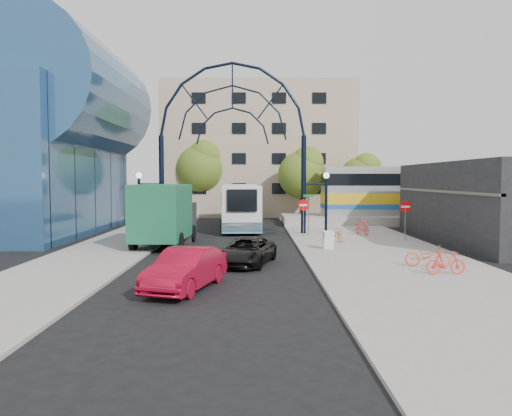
{
  "coord_description": "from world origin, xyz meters",
  "views": [
    {
      "loc": [
        1.52,
        -21.12,
        3.96
      ],
      "look_at": [
        1.62,
        6.0,
        2.38
      ],
      "focal_mm": 35.0,
      "sensor_mm": 36.0,
      "label": 1
    }
  ],
  "objects_px": {
    "red_sedan": "(186,269)",
    "black_suv": "(246,251)",
    "city_bus": "(240,205)",
    "bike_near_a": "(336,234)",
    "train_car": "(467,191)",
    "gateway_arch": "(232,113)",
    "tree_north_b": "(201,166)",
    "sandwich_board": "(329,238)",
    "do_not_enter_sign": "(405,211)",
    "bike_near_b": "(362,227)",
    "bike_far_b": "(446,262)",
    "green_truck": "(165,215)",
    "street_name_sign": "(308,206)",
    "stop_sign": "(303,208)",
    "tree_north_c": "(362,176)",
    "bike_far_a": "(427,256)",
    "tree_north_a": "(303,172)"
  },
  "relations": [
    {
      "from": "sandwich_board",
      "to": "bike_near_b",
      "type": "distance_m",
      "value": 7.77
    },
    {
      "from": "do_not_enter_sign",
      "to": "sandwich_board",
      "type": "relative_size",
      "value": 2.51
    },
    {
      "from": "black_suv",
      "to": "bike_near_a",
      "type": "xyz_separation_m",
      "value": [
        5.38,
        7.51,
        -0.06
      ]
    },
    {
      "from": "train_car",
      "to": "gateway_arch",
      "type": "bearing_deg",
      "value": -158.2
    },
    {
      "from": "street_name_sign",
      "to": "bike_far_b",
      "type": "distance_m",
      "value": 14.55
    },
    {
      "from": "black_suv",
      "to": "tree_north_b",
      "type": "bearing_deg",
      "value": 114.56
    },
    {
      "from": "black_suv",
      "to": "bike_far_a",
      "type": "bearing_deg",
      "value": 4.35
    },
    {
      "from": "train_car",
      "to": "red_sedan",
      "type": "bearing_deg",
      "value": -129.4
    },
    {
      "from": "do_not_enter_sign",
      "to": "tree_north_a",
      "type": "distance_m",
      "value": 16.86
    },
    {
      "from": "street_name_sign",
      "to": "red_sedan",
      "type": "xyz_separation_m",
      "value": [
        -6.13,
        -16.08,
        -1.39
      ]
    },
    {
      "from": "gateway_arch",
      "to": "train_car",
      "type": "distance_m",
      "value": 22.27
    },
    {
      "from": "tree_north_c",
      "to": "bike_near_a",
      "type": "distance_m",
      "value": 19.85
    },
    {
      "from": "city_bus",
      "to": "green_truck",
      "type": "relative_size",
      "value": 1.74
    },
    {
      "from": "green_truck",
      "to": "black_suv",
      "type": "relative_size",
      "value": 1.64
    },
    {
      "from": "city_bus",
      "to": "bike_near_b",
      "type": "relative_size",
      "value": 6.95
    },
    {
      "from": "gateway_arch",
      "to": "green_truck",
      "type": "relative_size",
      "value": 1.86
    },
    {
      "from": "city_bus",
      "to": "red_sedan",
      "type": "xyz_separation_m",
      "value": [
        -1.32,
        -22.6,
        -1.07
      ]
    },
    {
      "from": "street_name_sign",
      "to": "bike_far_b",
      "type": "bearing_deg",
      "value": -73.85
    },
    {
      "from": "city_bus",
      "to": "bike_near_a",
      "type": "distance_m",
      "value": 11.69
    },
    {
      "from": "bike_far_b",
      "to": "bike_far_a",
      "type": "bearing_deg",
      "value": 3.16
    },
    {
      "from": "tree_north_a",
      "to": "tree_north_c",
      "type": "height_order",
      "value": "tree_north_a"
    },
    {
      "from": "street_name_sign",
      "to": "black_suv",
      "type": "xyz_separation_m",
      "value": [
        -4.05,
        -10.86,
        -1.51
      ]
    },
    {
      "from": "city_bus",
      "to": "bike_far_a",
      "type": "distance_m",
      "value": 20.72
    },
    {
      "from": "sandwich_board",
      "to": "train_car",
      "type": "xyz_separation_m",
      "value": [
        14.4,
        16.02,
        2.16
      ]
    },
    {
      "from": "black_suv",
      "to": "red_sedan",
      "type": "xyz_separation_m",
      "value": [
        -2.08,
        -5.21,
        0.12
      ]
    },
    {
      "from": "stop_sign",
      "to": "bike_near_b",
      "type": "bearing_deg",
      "value": 13.53
    },
    {
      "from": "city_bus",
      "to": "green_truck",
      "type": "height_order",
      "value": "green_truck"
    },
    {
      "from": "city_bus",
      "to": "bike_far_b",
      "type": "height_order",
      "value": "city_bus"
    },
    {
      "from": "bike_near_a",
      "to": "red_sedan",
      "type": "bearing_deg",
      "value": -140.04
    },
    {
      "from": "do_not_enter_sign",
      "to": "bike_near_a",
      "type": "relative_size",
      "value": 1.49
    },
    {
      "from": "train_car",
      "to": "street_name_sign",
      "type": "bearing_deg",
      "value": -147.58
    },
    {
      "from": "train_car",
      "to": "bike_near_b",
      "type": "height_order",
      "value": "train_car"
    },
    {
      "from": "green_truck",
      "to": "sandwich_board",
      "type": "bearing_deg",
      "value": -10.61
    },
    {
      "from": "street_name_sign",
      "to": "bike_near_b",
      "type": "xyz_separation_m",
      "value": [
        3.74,
        0.39,
        -1.46
      ]
    },
    {
      "from": "gateway_arch",
      "to": "tree_north_b",
      "type": "height_order",
      "value": "gateway_arch"
    },
    {
      "from": "city_bus",
      "to": "green_truck",
      "type": "bearing_deg",
      "value": -113.13
    },
    {
      "from": "red_sedan",
      "to": "black_suv",
      "type": "bearing_deg",
      "value": 84.14
    },
    {
      "from": "train_car",
      "to": "bike_near_b",
      "type": "distance_m",
      "value": 14.44
    },
    {
      "from": "tree_north_a",
      "to": "red_sedan",
      "type": "distance_m",
      "value": 30.48
    },
    {
      "from": "train_car",
      "to": "tree_north_c",
      "type": "bearing_deg",
      "value": 143.04
    },
    {
      "from": "green_truck",
      "to": "bike_near_a",
      "type": "xyz_separation_m",
      "value": [
        10.24,
        1.14,
        -1.26
      ]
    },
    {
      "from": "stop_sign",
      "to": "red_sedan",
      "type": "bearing_deg",
      "value": -110.3
    },
    {
      "from": "do_not_enter_sign",
      "to": "green_truck",
      "type": "relative_size",
      "value": 0.34
    },
    {
      "from": "do_not_enter_sign",
      "to": "train_car",
      "type": "bearing_deg",
      "value": 53.13
    },
    {
      "from": "sandwich_board",
      "to": "street_name_sign",
      "type": "bearing_deg",
      "value": 93.46
    },
    {
      "from": "stop_sign",
      "to": "red_sedan",
      "type": "relative_size",
      "value": 0.55
    },
    {
      "from": "do_not_enter_sign",
      "to": "bike_far_b",
      "type": "relative_size",
      "value": 1.53
    },
    {
      "from": "bike_far_b",
      "to": "bike_near_b",
      "type": "bearing_deg",
      "value": -2.0
    },
    {
      "from": "bike_near_a",
      "to": "city_bus",
      "type": "bearing_deg",
      "value": 102.22
    },
    {
      "from": "sandwich_board",
      "to": "train_car",
      "type": "height_order",
      "value": "train_car"
    }
  ]
}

